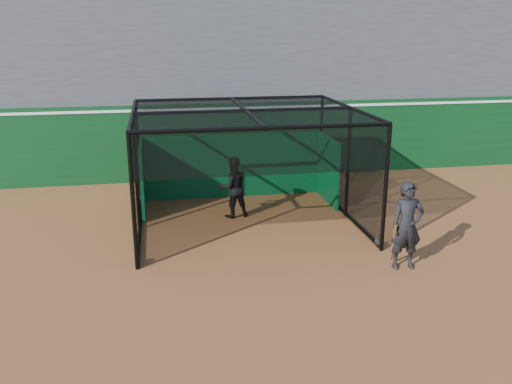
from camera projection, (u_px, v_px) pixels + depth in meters
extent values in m
plane|color=brown|center=(253.00, 293.00, 10.37)|extent=(120.00, 120.00, 0.00)
cube|color=#0A3B16|center=(208.00, 141.00, 18.00)|extent=(50.00, 0.45, 2.50)
cube|color=white|center=(207.00, 108.00, 17.68)|extent=(50.00, 0.50, 0.08)
cube|color=#4C4C4F|center=(196.00, 54.00, 20.88)|extent=(50.00, 7.85, 7.75)
cube|color=#085326|center=(233.00, 166.00, 16.03)|extent=(5.33, 0.10, 1.90)
cylinder|color=black|center=(137.00, 260.00, 11.56)|extent=(0.08, 0.22, 0.22)
cylinder|color=black|center=(378.00, 243.00, 12.50)|extent=(0.08, 0.22, 0.22)
cylinder|color=black|center=(141.00, 198.00, 15.73)|extent=(0.08, 0.22, 0.22)
cylinder|color=black|center=(321.00, 189.00, 16.67)|extent=(0.08, 0.22, 0.22)
imported|color=black|center=(233.00, 187.00, 14.33)|extent=(0.89, 0.75, 1.63)
imported|color=black|center=(407.00, 226.00, 11.20)|extent=(0.70, 0.48, 1.87)
cylinder|color=#593819|center=(393.00, 243.00, 11.32)|extent=(0.15, 0.35, 0.91)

